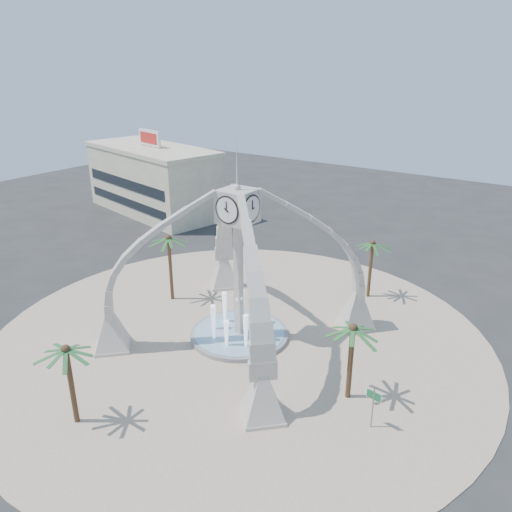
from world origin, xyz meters
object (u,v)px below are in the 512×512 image
Objects in this scene: street_sign at (373,400)px; fountain at (239,333)px; palm_north at (373,244)px; palm_east at (353,329)px; palm_south at (66,350)px; palm_west at (169,239)px; clock_tower at (238,263)px.

fountain is at bearing 172.16° from street_sign.
palm_east is at bearing -71.79° from palm_north.
palm_east is 1.01× the size of palm_south.
palm_west is 1.15× the size of palm_south.
palm_east is (10.66, -2.18, -1.27)m from clock_tower.
palm_west is at bearing -143.54° from palm_north.
street_sign is at bearing -15.01° from palm_west.
clock_tower is at bearing -11.58° from palm_west.
clock_tower is 2.24× the size of fountain.
clock_tower reaches higher than palm_north.
palm_west is 17.51m from palm_south.
palm_south reaches higher than street_sign.
clock_tower reaches higher than street_sign.
palm_east is 2.12× the size of street_sign.
palm_north reaches higher than street_sign.
street_sign is (7.43, -17.06, -3.36)m from palm_north.
clock_tower is at bearing 168.43° from palm_east.
palm_south is (-7.86, -27.04, -0.20)m from palm_north.
palm_south is 18.53m from street_sign.
palm_north reaches higher than fountain.
fountain is 11.09m from palm_west.
palm_south is (-12.84, -11.90, -0.05)m from palm_east.
palm_south reaches higher than fountain.
palm_west is (-19.95, 4.09, 0.81)m from palm_east.
palm_east reaches higher than palm_south.
clock_tower is 3.03× the size of palm_south.
palm_south is (7.10, -15.99, -0.86)m from palm_west.
palm_south is at bearing -137.18° from palm_east.
palm_west is 23.53m from street_sign.
palm_west reaches higher than street_sign.
palm_east reaches higher than fountain.
palm_east is 15.94m from palm_north.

